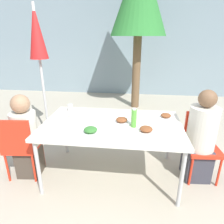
{
  "coord_description": "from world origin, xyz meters",
  "views": [
    {
      "loc": [
        0.27,
        -2.23,
        1.77
      ],
      "look_at": [
        0.0,
        0.0,
        0.91
      ],
      "focal_mm": 32.0,
      "sensor_mm": 36.0,
      "label": 1
    }
  ],
  "objects_px": {
    "closed_umbrella": "(38,45)",
    "bottle": "(134,118)",
    "person_left": "(26,138)",
    "chair_left": "(20,144)",
    "salad_bowl": "(75,115)",
    "person_right": "(200,139)",
    "drinking_cup": "(70,108)",
    "chair_right": "(201,140)"
  },
  "relations": [
    {
      "from": "closed_umbrella",
      "to": "bottle",
      "type": "distance_m",
      "value": 1.97
    },
    {
      "from": "person_left",
      "to": "chair_left",
      "type": "bearing_deg",
      "value": -121.9
    },
    {
      "from": "chair_left",
      "to": "salad_bowl",
      "type": "distance_m",
      "value": 0.77
    },
    {
      "from": "person_right",
      "to": "salad_bowl",
      "type": "relative_size",
      "value": 7.59
    },
    {
      "from": "chair_left",
      "to": "closed_umbrella",
      "type": "height_order",
      "value": "closed_umbrella"
    },
    {
      "from": "person_right",
      "to": "drinking_cup",
      "type": "distance_m",
      "value": 1.79
    },
    {
      "from": "drinking_cup",
      "to": "bottle",
      "type": "bearing_deg",
      "value": -25.46
    },
    {
      "from": "chair_left",
      "to": "chair_right",
      "type": "distance_m",
      "value": 2.31
    },
    {
      "from": "chair_right",
      "to": "bottle",
      "type": "bearing_deg",
      "value": 10.69
    },
    {
      "from": "closed_umbrella",
      "to": "bottle",
      "type": "bearing_deg",
      "value": -31.99
    },
    {
      "from": "chair_left",
      "to": "closed_umbrella",
      "type": "bearing_deg",
      "value": 91.29
    },
    {
      "from": "salad_bowl",
      "to": "person_right",
      "type": "bearing_deg",
      "value": -2.13
    },
    {
      "from": "closed_umbrella",
      "to": "chair_right",
      "type": "bearing_deg",
      "value": -16.79
    },
    {
      "from": "chair_right",
      "to": "closed_umbrella",
      "type": "bearing_deg",
      "value": -20.9
    },
    {
      "from": "drinking_cup",
      "to": "chair_left",
      "type": "bearing_deg",
      "value": -131.56
    },
    {
      "from": "person_right",
      "to": "salad_bowl",
      "type": "bearing_deg",
      "value": -6.24
    },
    {
      "from": "chair_left",
      "to": "chair_right",
      "type": "xyz_separation_m",
      "value": [
        2.29,
        0.36,
        0.0
      ]
    },
    {
      "from": "chair_right",
      "to": "person_right",
      "type": "distance_m",
      "value": 0.11
    },
    {
      "from": "person_left",
      "to": "salad_bowl",
      "type": "relative_size",
      "value": 7.09
    },
    {
      "from": "bottle",
      "to": "salad_bowl",
      "type": "height_order",
      "value": "bottle"
    },
    {
      "from": "chair_right",
      "to": "bottle",
      "type": "relative_size",
      "value": 3.67
    },
    {
      "from": "chair_right",
      "to": "person_right",
      "type": "xyz_separation_m",
      "value": [
        -0.04,
        -0.08,
        0.06
      ]
    },
    {
      "from": "closed_umbrella",
      "to": "drinking_cup",
      "type": "relative_size",
      "value": 22.7
    },
    {
      "from": "person_left",
      "to": "bottle",
      "type": "bearing_deg",
      "value": -3.99
    },
    {
      "from": "person_left",
      "to": "salad_bowl",
      "type": "height_order",
      "value": "person_left"
    },
    {
      "from": "chair_right",
      "to": "drinking_cup",
      "type": "relative_size",
      "value": 8.76
    },
    {
      "from": "bottle",
      "to": "chair_left",
      "type": "bearing_deg",
      "value": -174.97
    },
    {
      "from": "person_left",
      "to": "bottle",
      "type": "height_order",
      "value": "person_left"
    },
    {
      "from": "person_right",
      "to": "person_left",
      "type": "bearing_deg",
      "value": 0.76
    },
    {
      "from": "person_right",
      "to": "salad_bowl",
      "type": "distance_m",
      "value": 1.63
    },
    {
      "from": "person_left",
      "to": "person_right",
      "type": "relative_size",
      "value": 0.93
    },
    {
      "from": "chair_left",
      "to": "closed_umbrella",
      "type": "distance_m",
      "value": 1.58
    },
    {
      "from": "person_left",
      "to": "chair_right",
      "type": "bearing_deg",
      "value": 1.26
    },
    {
      "from": "person_right",
      "to": "chair_left",
      "type": "bearing_deg",
      "value": 2.82
    },
    {
      "from": "bottle",
      "to": "salad_bowl",
      "type": "distance_m",
      "value": 0.81
    },
    {
      "from": "chair_right",
      "to": "salad_bowl",
      "type": "height_order",
      "value": "chair_right"
    },
    {
      "from": "bottle",
      "to": "drinking_cup",
      "type": "bearing_deg",
      "value": 154.54
    },
    {
      "from": "chair_left",
      "to": "person_left",
      "type": "height_order",
      "value": "person_left"
    },
    {
      "from": "chair_left",
      "to": "bottle",
      "type": "distance_m",
      "value": 1.46
    },
    {
      "from": "chair_right",
      "to": "drinking_cup",
      "type": "bearing_deg",
      "value": -10.56
    },
    {
      "from": "person_right",
      "to": "salad_bowl",
      "type": "height_order",
      "value": "person_right"
    },
    {
      "from": "person_right",
      "to": "bottle",
      "type": "height_order",
      "value": "person_right"
    }
  ]
}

